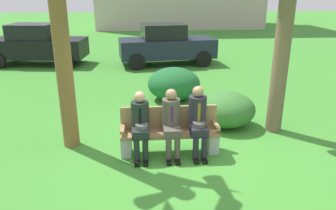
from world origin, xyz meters
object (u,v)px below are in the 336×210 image
park_bench (170,132)px  seated_man_left (140,122)px  shrub_near_bench (174,84)px  seated_man_middle (172,120)px  shrub_mid_lawn (227,109)px  seated_man_right (198,118)px  parked_car_far (166,45)px  parked_car_near (37,45)px

park_bench → seated_man_left: seated_man_left is taller
seated_man_left → shrub_near_bench: size_ratio=0.84×
seated_man_left → seated_man_middle: 0.59m
shrub_near_bench → shrub_mid_lawn: bearing=-63.5°
seated_man_right → shrub_near_bench: (-0.11, 3.32, -0.27)m
shrub_near_bench → parked_car_far: parked_car_far is taller
seated_man_middle → seated_man_left: bearing=-179.1°
parked_car_near → shrub_near_bench: bearing=-44.5°
park_bench → seated_man_middle: size_ratio=1.45×
seated_man_left → seated_man_middle: bearing=0.9°
park_bench → shrub_near_bench: size_ratio=1.26×
parked_car_far → seated_man_middle: bearing=-94.0°
seated_man_right → seated_man_left: bearing=-179.6°
parked_car_far → seated_man_left: bearing=-98.2°
shrub_near_bench → parked_car_far: 4.66m
park_bench → shrub_near_bench: shrub_near_bench is taller
shrub_mid_lawn → seated_man_right: bearing=-125.2°
seated_man_left → parked_car_near: bearing=116.6°
park_bench → shrub_near_bench: (0.42, 3.19, 0.05)m
seated_man_middle → shrub_mid_lawn: seated_man_middle is taller
seated_man_left → seated_man_right: seated_man_right is taller
seated_man_right → shrub_mid_lawn: size_ratio=1.02×
seated_man_left → parked_car_far: bearing=81.8°
shrub_near_bench → parked_car_near: (-5.20, 5.10, 0.37)m
parked_car_far → shrub_mid_lawn: bearing=-82.7°
seated_man_middle → shrub_mid_lawn: 1.93m
parked_car_near → seated_man_middle: bearing=-60.3°
parked_car_near → shrub_mid_lawn: bearing=-49.0°
seated_man_left → seated_man_right: bearing=0.4°
seated_man_right → parked_car_far: (0.05, 7.96, 0.09)m
seated_man_middle → seated_man_right: (0.50, -0.00, 0.02)m
shrub_mid_lawn → parked_car_near: bearing=131.0°
seated_man_left → seated_man_right: 1.09m
park_bench → parked_car_far: size_ratio=0.46×
park_bench → seated_man_left: 0.64m
shrub_mid_lawn → seated_man_middle: bearing=-137.8°
shrub_mid_lawn → parked_car_far: size_ratio=0.32×
seated_man_right → parked_car_near: (-5.31, 8.42, 0.09)m
seated_man_left → seated_man_right: size_ratio=0.94×
shrub_near_bench → shrub_mid_lawn: 2.28m
seated_man_left → shrub_near_bench: seated_man_left is taller
parked_car_near → parked_car_far: 5.38m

